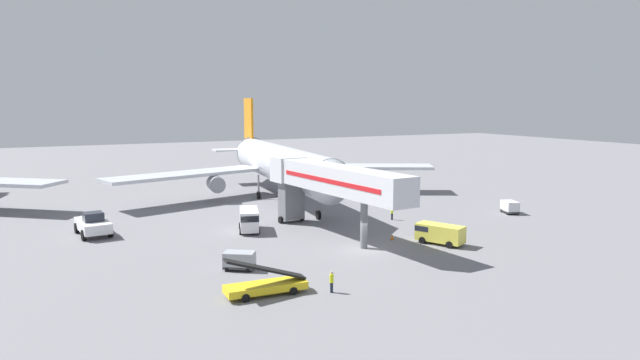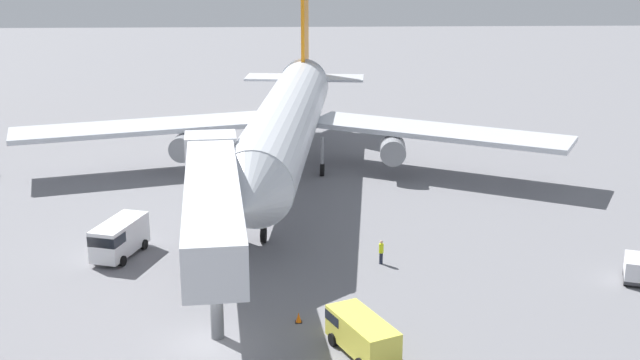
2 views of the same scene
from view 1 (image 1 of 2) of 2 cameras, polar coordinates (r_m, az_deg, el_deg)
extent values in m
plane|color=slate|center=(53.86, 4.38, -7.05)|extent=(300.00, 300.00, 0.00)
cylinder|color=silver|center=(79.84, -3.78, 1.56)|extent=(8.94, 37.06, 5.23)
cone|color=silver|center=(60.65, 1.89, -0.44)|extent=(5.54, 4.85, 5.12)
cone|color=silver|center=(100.70, -7.40, 3.05)|extent=(5.63, 7.23, 4.97)
cube|color=orange|center=(98.77, -7.22, 5.77)|extent=(0.90, 5.32, 8.36)
cube|color=silver|center=(99.36, -5.35, 3.17)|extent=(6.63, 4.48, 0.24)
cube|color=silver|center=(97.89, -8.89, 3.04)|extent=(6.63, 4.48, 0.24)
cube|color=silver|center=(87.69, 3.79, 1.36)|extent=(22.83, 15.45, 0.44)
cube|color=silver|center=(80.52, -13.41, 0.57)|extent=(23.58, 11.51, 0.44)
cylinder|color=gray|center=(85.03, 1.77, 0.22)|extent=(2.51, 3.10, 2.22)
cylinder|color=gray|center=(79.90, -10.47, -0.40)|extent=(2.51, 3.10, 2.22)
cylinder|color=gray|center=(66.84, -0.17, -2.30)|extent=(0.28, 0.28, 2.96)
cylinder|color=black|center=(67.12, -0.17, -3.55)|extent=(0.46, 1.13, 1.10)
cylinder|color=gray|center=(83.21, -2.22, -0.28)|extent=(0.28, 0.28, 2.96)
cylinder|color=black|center=(83.44, -2.22, -1.29)|extent=(0.46, 1.13, 1.10)
cylinder|color=gray|center=(81.53, -6.23, -0.50)|extent=(0.28, 0.28, 2.96)
cylinder|color=black|center=(81.76, -6.22, -1.52)|extent=(0.46, 1.13, 1.10)
cube|color=silver|center=(56.50, 2.07, 0.02)|extent=(5.01, 20.28, 2.70)
cube|color=red|center=(55.66, 0.78, -0.10)|extent=(1.74, 16.79, 0.44)
cube|color=silver|center=(65.48, -3.20, 1.10)|extent=(3.71, 3.13, 2.84)
cube|color=#232833|center=(66.58, -3.74, 1.42)|extent=(3.31, 0.57, 0.90)
cube|color=slate|center=(65.48, -2.92, -2.03)|extent=(2.72, 2.05, 4.38)
cylinder|color=black|center=(65.22, -4.00, -4.04)|extent=(0.38, 0.83, 0.80)
cylinder|color=black|center=(66.59, -1.83, -3.78)|extent=(0.38, 0.83, 0.80)
cylinder|color=slate|center=(53.94, 4.47, -4.42)|extent=(0.70, 0.70, 4.78)
cube|color=white|center=(63.85, -21.94, -4.25)|extent=(3.35, 6.20, 1.03)
cube|color=#232833|center=(63.38, -21.93, -3.45)|extent=(2.09, 1.99, 0.90)
cylinder|color=black|center=(62.35, -20.41, -4.94)|extent=(0.52, 1.14, 1.10)
cylinder|color=black|center=(61.88, -22.75, -5.16)|extent=(0.52, 1.14, 1.10)
cylinder|color=black|center=(66.05, -21.13, -4.28)|extent=(0.52, 1.14, 1.10)
cylinder|color=black|center=(65.61, -23.35, -4.47)|extent=(0.52, 1.14, 1.10)
cube|color=yellow|center=(41.81, -5.51, -10.69)|extent=(6.02, 2.15, 0.55)
cube|color=black|center=(41.40, -5.54, -8.93)|extent=(6.03, 1.29, 2.08)
cylinder|color=black|center=(40.57, -7.52, -11.72)|extent=(0.61, 0.24, 0.60)
cylinder|color=black|center=(42.23, -8.25, -10.94)|extent=(0.61, 0.24, 0.60)
cylinder|color=black|center=(41.67, -2.73, -11.13)|extent=(0.61, 0.24, 0.60)
cylinder|color=black|center=(43.28, -3.63, -10.40)|extent=(0.61, 0.24, 0.60)
cube|color=#E5DB4C|center=(56.81, 12.04, -5.26)|extent=(3.63, 4.99, 1.65)
cube|color=#1E232D|center=(57.43, 10.64, -4.70)|extent=(2.33, 2.14, 0.53)
cylinder|color=black|center=(56.86, 10.31, -6.00)|extent=(0.59, 0.76, 0.68)
cylinder|color=black|center=(58.39, 11.14, -5.65)|extent=(0.59, 0.76, 0.68)
cylinder|color=black|center=(55.61, 12.94, -6.39)|extent=(0.59, 0.76, 0.68)
cylinder|color=black|center=(57.17, 13.71, -6.02)|extent=(0.59, 0.76, 0.68)
cube|color=white|center=(61.47, -7.17, -3.93)|extent=(3.25, 5.18, 2.11)
cube|color=#1E232D|center=(59.77, -7.13, -3.81)|extent=(2.29, 2.05, 0.67)
cylinder|color=black|center=(60.26, -6.24, -5.13)|extent=(0.53, 0.75, 0.68)
cylinder|color=black|center=(60.20, -7.97, -5.17)|extent=(0.53, 0.75, 0.68)
cylinder|color=black|center=(63.18, -6.38, -4.52)|extent=(0.53, 0.75, 0.68)
cylinder|color=black|center=(63.13, -8.03, -4.56)|extent=(0.53, 0.75, 0.68)
cube|color=#38383D|center=(74.70, 18.61, -2.99)|extent=(2.24, 2.81, 0.22)
cube|color=silver|center=(74.58, 18.63, -2.47)|extent=(2.24, 2.81, 1.16)
cylinder|color=black|center=(74.26, 19.36, -3.18)|extent=(0.24, 0.38, 0.36)
cylinder|color=black|center=(73.67, 18.40, -3.22)|extent=(0.24, 0.38, 0.36)
cylinder|color=black|center=(75.77, 18.80, -2.94)|extent=(0.24, 0.38, 0.36)
cylinder|color=black|center=(75.20, 17.85, -2.97)|extent=(0.24, 0.38, 0.36)
cube|color=#38383D|center=(48.00, -8.13, -8.62)|extent=(2.92, 2.63, 0.22)
cube|color=#999EA5|center=(47.82, -8.14, -7.86)|extent=(2.92, 2.63, 1.12)
cylinder|color=black|center=(48.46, -6.90, -8.58)|extent=(0.37, 0.30, 0.36)
cylinder|color=black|center=(47.18, -7.30, -9.04)|extent=(0.37, 0.30, 0.36)
cylinder|color=black|center=(48.90, -8.92, -8.47)|extent=(0.37, 0.30, 0.36)
cylinder|color=black|center=(47.63, -9.38, -8.92)|extent=(0.37, 0.30, 0.36)
cylinder|color=#1E2333|center=(42.10, 1.18, -10.80)|extent=(0.28, 0.28, 0.77)
cylinder|color=#D8EA19|center=(41.89, 1.18, -9.90)|extent=(0.38, 0.38, 0.61)
sphere|color=tan|center=(41.76, 1.18, -9.35)|extent=(0.21, 0.21, 0.21)
cylinder|color=#1E2333|center=(67.50, 7.28, -3.69)|extent=(0.29, 0.29, 0.77)
cylinder|color=#D8EA19|center=(67.37, 7.29, -3.11)|extent=(0.39, 0.39, 0.61)
sphere|color=tan|center=(67.29, 7.30, -2.76)|extent=(0.21, 0.21, 0.21)
cube|color=black|center=(58.05, 7.29, -5.98)|extent=(0.38, 0.38, 0.03)
cone|color=orange|center=(57.98, 7.29, -5.70)|extent=(0.32, 0.32, 0.56)
camera|label=2|loc=(32.53, 54.31, 16.52)|focal=45.87mm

